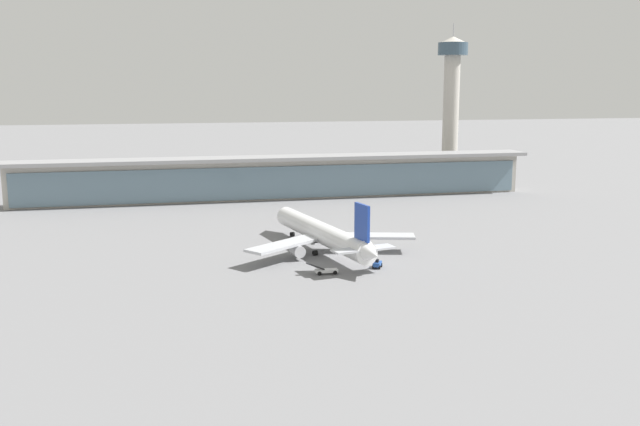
{
  "coord_description": "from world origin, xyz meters",
  "views": [
    {
      "loc": [
        -39.22,
        -155.5,
        39.56
      ],
      "look_at": [
        0.0,
        17.85,
        6.9
      ],
      "focal_mm": 39.08,
      "sensor_mm": 36.0,
      "label": 1
    }
  ],
  "objects_px": {
    "service_truck_mid_apron_blue": "(377,264)",
    "service_truck_near_nose_white": "(325,270)",
    "service_truck_under_wing_grey": "(316,238)",
    "control_tower": "(451,97)",
    "airliner_on_stand": "(323,234)"
  },
  "relations": [
    {
      "from": "airliner_on_stand",
      "to": "control_tower",
      "type": "relative_size",
      "value": 0.88
    },
    {
      "from": "service_truck_near_nose_white",
      "to": "service_truck_mid_apron_blue",
      "type": "xyz_separation_m",
      "value": [
        12.29,
        2.47,
        0.07
      ]
    },
    {
      "from": "service_truck_near_nose_white",
      "to": "service_truck_under_wing_grey",
      "type": "relative_size",
      "value": 0.99
    },
    {
      "from": "control_tower",
      "to": "service_truck_near_nose_white",
      "type": "bearing_deg",
      "value": -122.81
    },
    {
      "from": "control_tower",
      "to": "airliner_on_stand",
      "type": "bearing_deg",
      "value": -125.75
    },
    {
      "from": "service_truck_near_nose_white",
      "to": "service_truck_mid_apron_blue",
      "type": "relative_size",
      "value": 2.06
    },
    {
      "from": "control_tower",
      "to": "service_truck_mid_apron_blue",
      "type": "bearing_deg",
      "value": -119.22
    },
    {
      "from": "service_truck_mid_apron_blue",
      "to": "service_truck_near_nose_white",
      "type": "bearing_deg",
      "value": -168.65
    },
    {
      "from": "airliner_on_stand",
      "to": "service_truck_under_wing_grey",
      "type": "height_order",
      "value": "airliner_on_stand"
    },
    {
      "from": "airliner_on_stand",
      "to": "service_truck_near_nose_white",
      "type": "bearing_deg",
      "value": -101.6
    },
    {
      "from": "service_truck_under_wing_grey",
      "to": "control_tower",
      "type": "height_order",
      "value": "control_tower"
    },
    {
      "from": "airliner_on_stand",
      "to": "service_truck_under_wing_grey",
      "type": "distance_m",
      "value": 13.58
    },
    {
      "from": "service_truck_near_nose_white",
      "to": "control_tower",
      "type": "xyz_separation_m",
      "value": [
        82.37,
        127.75,
        34.11
      ]
    },
    {
      "from": "service_truck_near_nose_white",
      "to": "airliner_on_stand",
      "type": "bearing_deg",
      "value": 78.4
    },
    {
      "from": "service_truck_under_wing_grey",
      "to": "service_truck_near_nose_white",
      "type": "bearing_deg",
      "value": -98.99
    }
  ]
}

